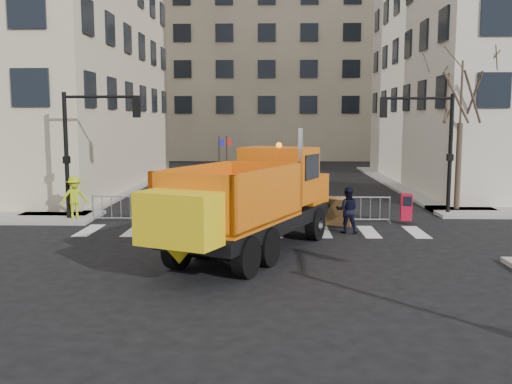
{
  "coord_description": "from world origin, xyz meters",
  "views": [
    {
      "loc": [
        0.58,
        -16.03,
        4.25
      ],
      "look_at": [
        0.06,
        2.5,
        1.91
      ],
      "focal_mm": 40.0,
      "sensor_mm": 36.0,
      "label": 1
    }
  ],
  "objects_px": {
    "cop_b": "(347,210)",
    "cop_c": "(275,209)",
    "worker": "(75,197)",
    "plow_truck": "(250,199)",
    "cop_a": "(325,200)",
    "newspaper_box": "(406,207)"
  },
  "relations": [
    {
      "from": "cop_b",
      "to": "worker",
      "type": "xyz_separation_m",
      "value": [
        -11.1,
        2.06,
        0.16
      ]
    },
    {
      "from": "plow_truck",
      "to": "worker",
      "type": "relative_size",
      "value": 5.9
    },
    {
      "from": "cop_a",
      "to": "cop_c",
      "type": "height_order",
      "value": "cop_a"
    },
    {
      "from": "cop_c",
      "to": "worker",
      "type": "bearing_deg",
      "value": -36.37
    },
    {
      "from": "cop_a",
      "to": "cop_c",
      "type": "xyz_separation_m",
      "value": [
        -2.03,
        -1.25,
        -0.21
      ]
    },
    {
      "from": "plow_truck",
      "to": "cop_c",
      "type": "height_order",
      "value": "plow_truck"
    },
    {
      "from": "cop_b",
      "to": "worker",
      "type": "relative_size",
      "value": 0.99
    },
    {
      "from": "plow_truck",
      "to": "cop_b",
      "type": "bearing_deg",
      "value": -20.62
    },
    {
      "from": "worker",
      "to": "cop_b",
      "type": "bearing_deg",
      "value": -46.83
    },
    {
      "from": "cop_a",
      "to": "newspaper_box",
      "type": "bearing_deg",
      "value": 147.31
    },
    {
      "from": "cop_b",
      "to": "cop_c",
      "type": "distance_m",
      "value": 2.77
    },
    {
      "from": "cop_a",
      "to": "cop_b",
      "type": "distance_m",
      "value": 1.87
    },
    {
      "from": "cop_a",
      "to": "cop_b",
      "type": "height_order",
      "value": "cop_a"
    },
    {
      "from": "cop_a",
      "to": "cop_b",
      "type": "xyz_separation_m",
      "value": [
        0.7,
        -1.73,
        -0.15
      ]
    },
    {
      "from": "newspaper_box",
      "to": "cop_a",
      "type": "bearing_deg",
      "value": -169.55
    },
    {
      "from": "plow_truck",
      "to": "cop_c",
      "type": "bearing_deg",
      "value": 13.04
    },
    {
      "from": "plow_truck",
      "to": "newspaper_box",
      "type": "xyz_separation_m",
      "value": [
        6.2,
        5.55,
        -1.07
      ]
    },
    {
      "from": "cop_a",
      "to": "worker",
      "type": "bearing_deg",
      "value": -39.2
    },
    {
      "from": "plow_truck",
      "to": "newspaper_box",
      "type": "bearing_deg",
      "value": -24.0
    },
    {
      "from": "cop_b",
      "to": "cop_a",
      "type": "bearing_deg",
      "value": -61.07
    },
    {
      "from": "cop_a",
      "to": "newspaper_box",
      "type": "height_order",
      "value": "cop_a"
    },
    {
      "from": "cop_b",
      "to": "cop_c",
      "type": "relative_size",
      "value": 1.07
    }
  ]
}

